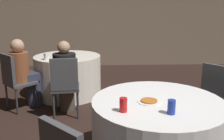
{
  "coord_description": "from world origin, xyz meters",
  "views": [
    {
      "loc": [
        -0.52,
        -2.17,
        1.59
      ],
      "look_at": [
        -0.4,
        0.81,
        0.84
      ],
      "focal_mm": 40.0,
      "sensor_mm": 36.0,
      "label": 1
    }
  ],
  "objects_px": {
    "soda_can_red": "(123,105)",
    "person_black_shirt": "(65,77)",
    "chair_far_south": "(65,82)",
    "bottle_far": "(67,51)",
    "table_near": "(156,136)",
    "soda_can_blue": "(171,107)",
    "pizza_plate_near": "(149,101)",
    "chair_near_northeast": "(212,95)",
    "person_floral_shirt": "(25,74)",
    "table_far": "(68,75)",
    "chair_far_southwest": "(14,77)"
  },
  "relations": [
    {
      "from": "person_black_shirt",
      "to": "bottle_far",
      "type": "bearing_deg",
      "value": 90.17
    },
    {
      "from": "person_floral_shirt",
      "to": "bottle_far",
      "type": "height_order",
      "value": "person_floral_shirt"
    },
    {
      "from": "person_black_shirt",
      "to": "pizza_plate_near",
      "type": "bearing_deg",
      "value": -61.2
    },
    {
      "from": "chair_far_southwest",
      "to": "pizza_plate_near",
      "type": "relative_size",
      "value": 4.08
    },
    {
      "from": "soda_can_red",
      "to": "person_black_shirt",
      "type": "bearing_deg",
      "value": 113.44
    },
    {
      "from": "soda_can_blue",
      "to": "table_far",
      "type": "bearing_deg",
      "value": 114.83
    },
    {
      "from": "chair_far_southwest",
      "to": "person_floral_shirt",
      "type": "bearing_deg",
      "value": 90.0
    },
    {
      "from": "table_near",
      "to": "soda_can_blue",
      "type": "distance_m",
      "value": 0.53
    },
    {
      "from": "chair_far_southwest",
      "to": "table_far",
      "type": "bearing_deg",
      "value": 90.0
    },
    {
      "from": "table_near",
      "to": "bottle_far",
      "type": "xyz_separation_m",
      "value": [
        -1.14,
        2.15,
        0.47
      ]
    },
    {
      "from": "chair_far_southwest",
      "to": "person_floral_shirt",
      "type": "height_order",
      "value": "person_floral_shirt"
    },
    {
      "from": "chair_far_south",
      "to": "bottle_far",
      "type": "xyz_separation_m",
      "value": [
        -0.08,
        0.89,
        0.3
      ]
    },
    {
      "from": "table_far",
      "to": "chair_near_northeast",
      "type": "xyz_separation_m",
      "value": [
        1.97,
        -1.62,
        0.17
      ]
    },
    {
      "from": "chair_far_southwest",
      "to": "pizza_plate_near",
      "type": "distance_m",
      "value": 2.41
    },
    {
      "from": "pizza_plate_near",
      "to": "bottle_far",
      "type": "xyz_separation_m",
      "value": [
        -1.05,
        2.18,
        0.1
      ]
    },
    {
      "from": "soda_can_blue",
      "to": "pizza_plate_near",
      "type": "bearing_deg",
      "value": 115.46
    },
    {
      "from": "person_black_shirt",
      "to": "bottle_far",
      "type": "xyz_separation_m",
      "value": [
        -0.07,
        0.73,
        0.27
      ]
    },
    {
      "from": "table_near",
      "to": "person_black_shirt",
      "type": "bearing_deg",
      "value": 127.0
    },
    {
      "from": "pizza_plate_near",
      "to": "person_floral_shirt",
      "type": "bearing_deg",
      "value": 134.09
    },
    {
      "from": "table_near",
      "to": "person_black_shirt",
      "type": "distance_m",
      "value": 1.8
    },
    {
      "from": "chair_far_south",
      "to": "bottle_far",
      "type": "relative_size",
      "value": 4.31
    },
    {
      "from": "chair_far_southwest",
      "to": "soda_can_blue",
      "type": "xyz_separation_m",
      "value": [
        1.92,
        -1.87,
        0.26
      ]
    },
    {
      "from": "chair_near_northeast",
      "to": "soda_can_red",
      "type": "height_order",
      "value": "chair_near_northeast"
    },
    {
      "from": "table_far",
      "to": "person_floral_shirt",
      "type": "bearing_deg",
      "value": -136.13
    },
    {
      "from": "chair_near_northeast",
      "to": "person_black_shirt",
      "type": "height_order",
      "value": "person_black_shirt"
    },
    {
      "from": "chair_far_southwest",
      "to": "person_black_shirt",
      "type": "distance_m",
      "value": 0.82
    },
    {
      "from": "person_floral_shirt",
      "to": "person_black_shirt",
      "type": "distance_m",
      "value": 0.73
    },
    {
      "from": "person_black_shirt",
      "to": "soda_can_blue",
      "type": "relative_size",
      "value": 9.24
    },
    {
      "from": "person_black_shirt",
      "to": "table_far",
      "type": "bearing_deg",
      "value": 90.0
    },
    {
      "from": "pizza_plate_near",
      "to": "chair_far_southwest",
      "type": "bearing_deg",
      "value": 138.22
    },
    {
      "from": "chair_far_south",
      "to": "soda_can_blue",
      "type": "height_order",
      "value": "chair_far_south"
    },
    {
      "from": "chair_near_northeast",
      "to": "pizza_plate_near",
      "type": "bearing_deg",
      "value": 88.33
    },
    {
      "from": "pizza_plate_near",
      "to": "table_near",
      "type": "bearing_deg",
      "value": 18.43
    },
    {
      "from": "table_near",
      "to": "pizza_plate_near",
      "type": "distance_m",
      "value": 0.39
    },
    {
      "from": "chair_far_south",
      "to": "table_far",
      "type": "bearing_deg",
      "value": 90.0
    },
    {
      "from": "table_far",
      "to": "soda_can_red",
      "type": "height_order",
      "value": "soda_can_red"
    },
    {
      "from": "soda_can_blue",
      "to": "bottle_far",
      "type": "bearing_deg",
      "value": 115.69
    },
    {
      "from": "table_far",
      "to": "chair_far_southwest",
      "type": "bearing_deg",
      "value": -136.13
    },
    {
      "from": "chair_near_northeast",
      "to": "person_black_shirt",
      "type": "bearing_deg",
      "value": 29.24
    },
    {
      "from": "table_near",
      "to": "pizza_plate_near",
      "type": "bearing_deg",
      "value": -161.57
    },
    {
      "from": "person_floral_shirt",
      "to": "bottle_far",
      "type": "bearing_deg",
      "value": 83.38
    },
    {
      "from": "chair_far_south",
      "to": "person_floral_shirt",
      "type": "bearing_deg",
      "value": 143.33
    },
    {
      "from": "table_near",
      "to": "pizza_plate_near",
      "type": "height_order",
      "value": "pizza_plate_near"
    },
    {
      "from": "chair_near_northeast",
      "to": "soda_can_blue",
      "type": "bearing_deg",
      "value": 102.37
    },
    {
      "from": "person_black_shirt",
      "to": "chair_near_northeast",
      "type": "bearing_deg",
      "value": -27.58
    },
    {
      "from": "soda_can_blue",
      "to": "soda_can_red",
      "type": "bearing_deg",
      "value": 170.94
    },
    {
      "from": "soda_can_blue",
      "to": "bottle_far",
      "type": "relative_size",
      "value": 0.58
    },
    {
      "from": "chair_near_northeast",
      "to": "chair_far_south",
      "type": "bearing_deg",
      "value": 33.52
    },
    {
      "from": "person_black_shirt",
      "to": "bottle_far",
      "type": "relative_size",
      "value": 5.36
    },
    {
      "from": "chair_far_south",
      "to": "chair_far_southwest",
      "type": "xyz_separation_m",
      "value": [
        -0.82,
        0.31,
        0.0
      ]
    }
  ]
}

